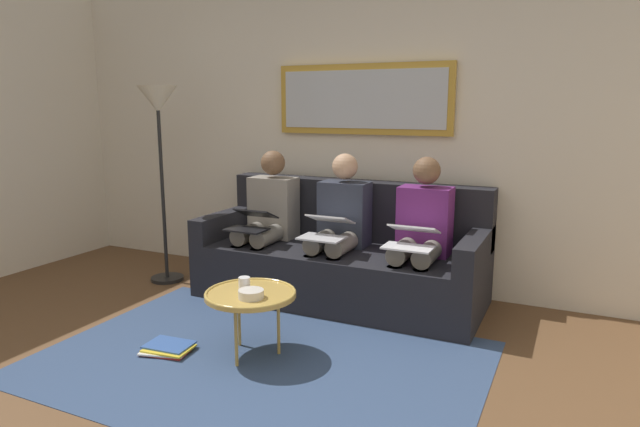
{
  "coord_description": "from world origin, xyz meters",
  "views": [
    {
      "loc": [
        -1.65,
        1.79,
        1.51
      ],
      "look_at": [
        0.0,
        -1.7,
        0.75
      ],
      "focal_mm": 31.2,
      "sensor_mm": 36.0,
      "label": 1
    }
  ],
  "objects_px": {
    "framed_mirror": "(363,99)",
    "cup": "(244,284)",
    "couch": "(343,259)",
    "person_right": "(268,217)",
    "magazine_stack": "(168,348)",
    "laptop_white": "(411,237)",
    "standing_lamp": "(159,121)",
    "coffee_table": "(250,295)",
    "person_left": "(421,232)",
    "laptop_black": "(252,220)",
    "bowl": "(251,294)",
    "person_middle": "(339,224)",
    "laptop_silver": "(327,227)"
  },
  "relations": [
    {
      "from": "framed_mirror",
      "to": "cup",
      "type": "xyz_separation_m",
      "value": [
        0.13,
        1.6,
        -1.1
      ]
    },
    {
      "from": "couch",
      "to": "framed_mirror",
      "type": "relative_size",
      "value": 1.48
    },
    {
      "from": "person_right",
      "to": "magazine_stack",
      "type": "xyz_separation_m",
      "value": [
        -0.06,
        1.34,
        -0.58
      ]
    },
    {
      "from": "person_right",
      "to": "cup",
      "type": "bearing_deg",
      "value": 114.16
    },
    {
      "from": "laptop_white",
      "to": "standing_lamp",
      "type": "xyz_separation_m",
      "value": [
        2.19,
        -0.05,
        0.75
      ]
    },
    {
      "from": "coffee_table",
      "to": "person_left",
      "type": "bearing_deg",
      "value": -122.17
    },
    {
      "from": "laptop_black",
      "to": "standing_lamp",
      "type": "distance_m",
      "value": 1.18
    },
    {
      "from": "coffee_table",
      "to": "standing_lamp",
      "type": "bearing_deg",
      "value": -32.92
    },
    {
      "from": "bowl",
      "to": "person_left",
      "type": "relative_size",
      "value": 0.13
    },
    {
      "from": "bowl",
      "to": "person_middle",
      "type": "height_order",
      "value": "person_middle"
    },
    {
      "from": "laptop_silver",
      "to": "person_right",
      "type": "xyz_separation_m",
      "value": [
        0.64,
        -0.24,
        -0.02
      ]
    },
    {
      "from": "coffee_table",
      "to": "cup",
      "type": "height_order",
      "value": "cup"
    },
    {
      "from": "framed_mirror",
      "to": "person_right",
      "type": "height_order",
      "value": "framed_mirror"
    },
    {
      "from": "bowl",
      "to": "laptop_white",
      "type": "relative_size",
      "value": 0.45
    },
    {
      "from": "bowl",
      "to": "laptop_silver",
      "type": "height_order",
      "value": "laptop_silver"
    },
    {
      "from": "magazine_stack",
      "to": "cup",
      "type": "bearing_deg",
      "value": -157.31
    },
    {
      "from": "couch",
      "to": "person_middle",
      "type": "relative_size",
      "value": 1.93
    },
    {
      "from": "person_left",
      "to": "standing_lamp",
      "type": "distance_m",
      "value": 2.33
    },
    {
      "from": "person_left",
      "to": "coffee_table",
      "type": "bearing_deg",
      "value": 57.83
    },
    {
      "from": "person_middle",
      "to": "standing_lamp",
      "type": "relative_size",
      "value": 0.69
    },
    {
      "from": "laptop_black",
      "to": "person_middle",
      "type": "bearing_deg",
      "value": -159.43
    },
    {
      "from": "laptop_white",
      "to": "standing_lamp",
      "type": "relative_size",
      "value": 0.2
    },
    {
      "from": "framed_mirror",
      "to": "laptop_white",
      "type": "height_order",
      "value": "framed_mirror"
    },
    {
      "from": "laptop_black",
      "to": "magazine_stack",
      "type": "distance_m",
      "value": 1.25
    },
    {
      "from": "standing_lamp",
      "to": "magazine_stack",
      "type": "bearing_deg",
      "value": 130.52
    },
    {
      "from": "couch",
      "to": "person_left",
      "type": "distance_m",
      "value": 0.71
    },
    {
      "from": "laptop_silver",
      "to": "magazine_stack",
      "type": "bearing_deg",
      "value": 62.25
    },
    {
      "from": "laptop_white",
      "to": "person_right",
      "type": "relative_size",
      "value": 0.29
    },
    {
      "from": "framed_mirror",
      "to": "magazine_stack",
      "type": "bearing_deg",
      "value": 72.12
    },
    {
      "from": "cup",
      "to": "laptop_white",
      "type": "bearing_deg",
      "value": -130.32
    },
    {
      "from": "couch",
      "to": "cup",
      "type": "bearing_deg",
      "value": 84.1
    },
    {
      "from": "couch",
      "to": "magazine_stack",
      "type": "relative_size",
      "value": 6.66
    },
    {
      "from": "framed_mirror",
      "to": "person_left",
      "type": "xyz_separation_m",
      "value": [
        -0.64,
        0.46,
        -0.94
      ]
    },
    {
      "from": "framed_mirror",
      "to": "standing_lamp",
      "type": "xyz_separation_m",
      "value": [
        1.55,
        0.66,
        -0.18
      ]
    },
    {
      "from": "laptop_white",
      "to": "laptop_silver",
      "type": "height_order",
      "value": "laptop_silver"
    },
    {
      "from": "couch",
      "to": "laptop_black",
      "type": "height_order",
      "value": "couch"
    },
    {
      "from": "cup",
      "to": "standing_lamp",
      "type": "distance_m",
      "value": 1.94
    },
    {
      "from": "person_middle",
      "to": "coffee_table",
      "type": "bearing_deg",
      "value": 85.89
    },
    {
      "from": "magazine_stack",
      "to": "person_middle",
      "type": "bearing_deg",
      "value": -113.41
    },
    {
      "from": "coffee_table",
      "to": "standing_lamp",
      "type": "distance_m",
      "value": 2.01
    },
    {
      "from": "person_right",
      "to": "laptop_black",
      "type": "distance_m",
      "value": 0.24
    },
    {
      "from": "framed_mirror",
      "to": "person_left",
      "type": "bearing_deg",
      "value": 144.47
    },
    {
      "from": "standing_lamp",
      "to": "person_right",
      "type": "bearing_deg",
      "value": -167.67
    },
    {
      "from": "couch",
      "to": "laptop_silver",
      "type": "height_order",
      "value": "couch"
    },
    {
      "from": "laptop_white",
      "to": "laptop_silver",
      "type": "xyz_separation_m",
      "value": [
        0.64,
        -0.01,
        0.01
      ]
    },
    {
      "from": "standing_lamp",
      "to": "framed_mirror",
      "type": "bearing_deg",
      "value": -157.06
    },
    {
      "from": "framed_mirror",
      "to": "standing_lamp",
      "type": "height_order",
      "value": "framed_mirror"
    },
    {
      "from": "bowl",
      "to": "person_right",
      "type": "height_order",
      "value": "person_right"
    },
    {
      "from": "coffee_table",
      "to": "laptop_white",
      "type": "relative_size",
      "value": 1.66
    },
    {
      "from": "coffee_table",
      "to": "laptop_white",
      "type": "height_order",
      "value": "laptop_white"
    }
  ]
}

